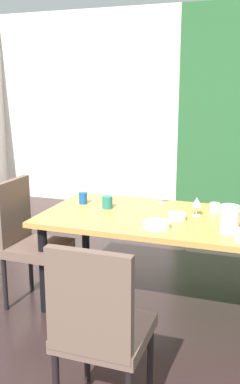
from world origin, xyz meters
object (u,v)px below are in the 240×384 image
cup_right (240,235)px  cup_left (83,198)px  serving_bowl_front (177,216)px  serving_bowl_north (232,210)px  dining_table (161,226)px  cup_south (215,208)px  chair_left_near (28,236)px  serving_bowl_corner (156,225)px  wine_glass_near_window (197,202)px  pitcher_rear (230,219)px  chair_head_near (99,326)px  wine_glass_east (162,189)px  cup_near_shelf (107,202)px

cup_right → cup_left: cup_left is taller
serving_bowl_front → serving_bowl_north: size_ratio=0.78×
dining_table → cup_south: 0.45m
chair_left_near → serving_bowl_corner: bearing=89.9°
wine_glass_near_window → cup_left: wine_glass_near_window is taller
serving_bowl_front → serving_bowl_north: 0.49m
serving_bowl_north → pitcher_rear: size_ratio=0.89×
serving_bowl_north → chair_left_near: bearing=-159.9°
dining_table → chair_head_near: (0.02, -1.31, -0.11)m
wine_glass_east → dining_table: bearing=-76.8°
wine_glass_near_window → cup_left: bearing=177.7°
cup_near_shelf → serving_bowl_front: bearing=-11.9°
serving_bowl_north → wine_glass_east: bearing=168.8°
cup_near_shelf → pitcher_rear: (0.99, -0.31, 0.05)m
serving_bowl_front → cup_right: bearing=-34.1°
dining_table → cup_south: size_ratio=22.73×
chair_head_near → wine_glass_east: 1.72m
dining_table → cup_left: 0.73m
serving_bowl_north → pitcher_rear: pitcher_rear is taller
wine_glass_near_window → serving_bowl_corner: size_ratio=0.73×
serving_bowl_north → serving_bowl_corner: 0.72m
serving_bowl_front → pitcher_rear: size_ratio=0.70×
serving_bowl_corner → pitcher_rear: pitcher_rear is taller
pitcher_rear → wine_glass_near_window: bearing=129.2°
chair_head_near → wine_glass_east: chair_head_near is taller
dining_table → cup_near_shelf: size_ratio=18.16×
cup_right → cup_left: 1.41m
wine_glass_near_window → cup_left: size_ratio=1.48×
chair_left_near → cup_right: (1.61, -0.09, 0.22)m
dining_table → serving_bowl_corner: (0.04, -0.29, 0.10)m
dining_table → cup_near_shelf: 0.49m
wine_glass_east → cup_right: bearing=-47.2°
cup_near_shelf → cup_south: bearing=10.0°
dining_table → serving_bowl_corner: 0.31m
serving_bowl_north → cup_right: size_ratio=2.11×
serving_bowl_corner → cup_south: cup_south is taller
wine_glass_near_window → serving_bowl_north: 0.31m
wine_glass_near_window → pitcher_rear: bearing=-50.8°
serving_bowl_corner → cup_right: 0.58m
wine_glass_east → pitcher_rear: pitcher_rear is taller
serving_bowl_north → cup_left: 1.22m
wine_glass_east → pitcher_rear: 0.87m
cup_right → wine_glass_near_window: bearing=126.9°
cup_south → pitcher_rear: (0.15, -0.46, 0.06)m
chair_left_near → serving_bowl_north: bearing=110.1°
chair_head_near → pitcher_rear: 1.22m
wine_glass_near_window → serving_bowl_north: bearing=33.3°
cup_south → cup_left: size_ratio=0.82×
cup_right → wine_glass_east: bearing=132.8°
cup_left → pitcher_rear: bearing=-16.8°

